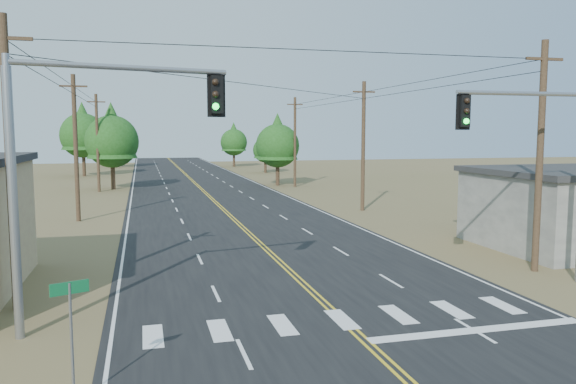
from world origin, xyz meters
name	(u,v)px	position (x,y,z in m)	size (l,w,h in m)	color
road	(234,219)	(0.00, 30.00, 0.01)	(15.00, 200.00, 0.02)	black
utility_pole_left_near	(10,161)	(-10.50, 12.00, 5.12)	(1.80, 0.30, 10.00)	#4C3826
utility_pole_left_mid	(76,147)	(-10.50, 32.00, 5.12)	(1.80, 0.30, 10.00)	#4C3826
utility_pole_left_far	(97,142)	(-10.50, 52.00, 5.12)	(1.80, 0.30, 10.00)	#4C3826
utility_pole_right_near	(540,155)	(10.50, 12.00, 5.12)	(1.80, 0.30, 10.00)	#4C3826
utility_pole_right_mid	(363,145)	(10.50, 32.00, 5.12)	(1.80, 0.30, 10.00)	#4C3826
utility_pole_right_far	(295,141)	(10.50, 52.00, 5.12)	(1.80, 0.30, 10.00)	#4C3826
signal_mast_left	(81,148)	(-7.96, 9.31, 5.61)	(6.60, 1.65, 8.31)	gray
signal_mast_right	(549,155)	(9.32, 10.00, 5.23)	(5.96, 0.46, 7.79)	gray
street_sign	(71,323)	(-7.80, 4.14, 1.89)	(0.79, 0.34, 2.83)	gray
tree_left_near	(112,136)	(-9.19, 54.21, 5.71)	(5.60, 5.60, 9.34)	#3F2D1E
tree_left_mid	(83,131)	(-14.00, 74.42, 6.34)	(6.21, 6.21, 10.36)	#3F2D1E
tree_left_far	(114,135)	(-10.70, 93.90, 5.69)	(5.59, 5.59, 9.31)	#3F2D1E
tree_right_near	(278,141)	(9.00, 54.10, 5.09)	(5.00, 5.00, 8.33)	#3F2D1E
tree_right_mid	(265,148)	(12.03, 74.50, 3.82)	(3.75, 3.75, 6.26)	#3F2D1E
tree_right_far	(234,140)	(9.88, 91.00, 4.84)	(4.75, 4.75, 7.92)	#3F2D1E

